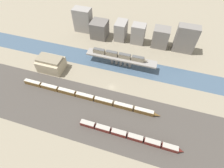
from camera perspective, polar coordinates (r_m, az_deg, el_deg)
The scene contains 14 objects.
ground_plane at distance 127.81m, azimuth -0.05°, elevation -1.04°, with size 400.00×400.00×0.00m, color gray.
railbed_yard at distance 115.08m, azimuth -3.61°, elevation -9.98°, with size 280.00×42.00×0.01m, color #423D38.
river_water at distance 144.02m, azimuth 2.86°, elevation 6.35°, with size 320.00×18.66×0.01m, color #3D5166.
bridge at distance 139.77m, azimuth 2.96°, elevation 8.19°, with size 56.28×7.64×7.87m.
train_on_bridge at distance 137.68m, azimuth 2.46°, elevation 9.40°, with size 44.19×3.00×3.88m.
train_yard_near at distance 107.09m, azimuth 5.59°, elevation -16.50°, with size 61.96×3.12×3.50m.
train_yard_mid at distance 121.60m, azimuth -8.21°, elevation -4.15°, with size 99.65×2.71×3.68m.
warehouse_building at distance 144.83m, azimuth -19.27°, elevation 6.26°, with size 19.31×14.15×11.24m.
city_block_far_left at distance 179.25m, azimuth -9.46°, elevation 19.95°, with size 16.37×10.09×22.11m, color gray.
city_block_left at distance 170.04m, azimuth -4.11°, elevation 17.38°, with size 14.52×14.37×15.51m, color #605B56.
city_block_center at distance 167.43m, azimuth 2.91°, elevation 17.10°, with size 9.64×14.27×16.65m, color gray.
city_block_right at distance 163.54m, azimuth 8.52°, elevation 15.91°, with size 11.75×10.02×17.61m, color gray.
city_block_far_right at distance 163.25m, azimuth 15.58°, elevation 14.45°, with size 13.64×11.63×17.39m, color slate.
city_block_tall at distance 162.35m, azimuth 22.90°, elevation 13.38°, with size 17.19×8.62×23.78m, color slate.
Camera 1 is at (23.51, -76.39, 99.73)m, focal length 28.00 mm.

